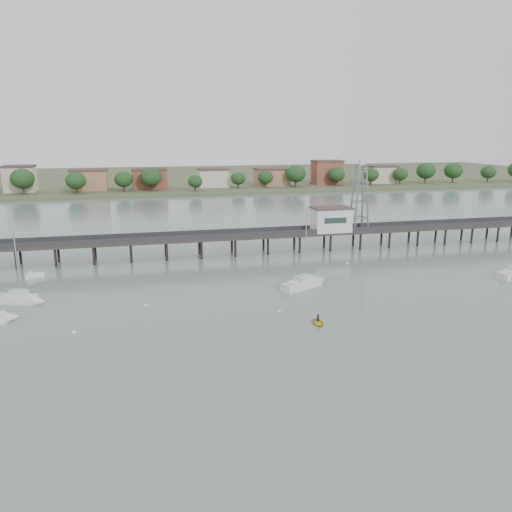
% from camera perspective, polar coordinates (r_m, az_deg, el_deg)
% --- Properties ---
extents(ground_plane, '(500.00, 500.00, 0.00)m').
position_cam_1_polar(ground_plane, '(49.54, 7.07, -16.33)').
color(ground_plane, slate).
rests_on(ground_plane, ground).
extents(pier, '(150.00, 5.00, 5.50)m').
position_cam_1_polar(pier, '(103.30, -4.49, 2.10)').
color(pier, '#2D2823').
rests_on(pier, ground).
extents(pier_building, '(8.40, 5.40, 5.30)m').
position_cam_1_polar(pier_building, '(109.36, 8.56, 4.18)').
color(pier_building, silver).
rests_on(pier_building, ground).
extents(lattice_tower, '(3.20, 3.20, 15.50)m').
position_cam_1_polar(lattice_tower, '(111.30, 11.77, 6.52)').
color(lattice_tower, slate).
rests_on(lattice_tower, ground).
extents(sailboat_c, '(8.76, 6.15, 14.13)m').
position_cam_1_polar(sailboat_c, '(83.53, 6.08, -3.03)').
color(sailboat_c, silver).
rests_on(sailboat_c, ground).
extents(sailboat_b, '(7.22, 4.56, 11.65)m').
position_cam_1_polar(sailboat_b, '(82.35, -24.88, -4.53)').
color(sailboat_b, silver).
rests_on(sailboat_b, ground).
extents(white_tender, '(3.42, 2.34, 1.23)m').
position_cam_1_polar(white_tender, '(96.40, -24.06, -2.04)').
color(white_tender, silver).
rests_on(white_tender, ground).
extents(yellow_dinghy, '(2.03, 0.71, 2.80)m').
position_cam_1_polar(yellow_dinghy, '(67.80, 7.07, -7.71)').
color(yellow_dinghy, yellow).
rests_on(yellow_dinghy, ground).
extents(dinghy_occupant, '(0.78, 1.30, 0.29)m').
position_cam_1_polar(dinghy_occupant, '(67.80, 7.07, -7.71)').
color(dinghy_occupant, black).
rests_on(dinghy_occupant, ground).
extents(mooring_buoys, '(82.93, 24.49, 0.39)m').
position_cam_1_polar(mooring_buoys, '(77.05, -2.46, -4.86)').
color(mooring_buoys, '#FAF7C2').
rests_on(mooring_buoys, ground).
extents(far_shore, '(500.00, 170.00, 10.40)m').
position_cam_1_polar(far_shore, '(280.97, -10.25, 8.81)').
color(far_shore, '#475133').
rests_on(far_shore, ground).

